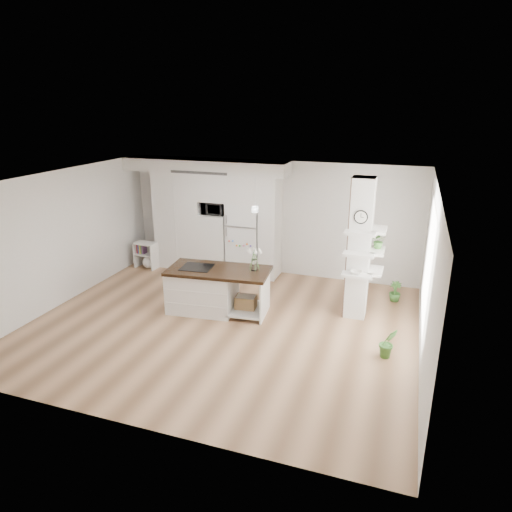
# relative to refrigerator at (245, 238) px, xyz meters

# --- Properties ---
(floor) EXTENTS (7.00, 6.00, 0.01)m
(floor) POSITION_rel_refrigerator_xyz_m (0.53, -2.68, -0.88)
(floor) COLOR tan
(floor) RESTS_ON ground
(room) EXTENTS (7.04, 6.04, 2.72)m
(room) POSITION_rel_refrigerator_xyz_m (0.53, -2.68, 0.98)
(room) COLOR white
(room) RESTS_ON ground
(cabinet_wall) EXTENTS (4.00, 0.71, 2.70)m
(cabinet_wall) POSITION_rel_refrigerator_xyz_m (-0.92, -0.01, 0.63)
(cabinet_wall) COLOR white
(cabinet_wall) RESTS_ON floor
(refrigerator) EXTENTS (0.78, 0.69, 1.75)m
(refrigerator) POSITION_rel_refrigerator_xyz_m (0.00, 0.00, 0.00)
(refrigerator) COLOR white
(refrigerator) RESTS_ON floor
(column) EXTENTS (0.69, 0.90, 2.70)m
(column) POSITION_rel_refrigerator_xyz_m (2.90, -1.55, 0.48)
(column) COLOR silver
(column) RESTS_ON floor
(window) EXTENTS (0.00, 2.40, 2.40)m
(window) POSITION_rel_refrigerator_xyz_m (4.00, -2.38, 0.62)
(window) COLOR white
(window) RESTS_ON room
(pendant_light) EXTENTS (0.12, 0.12, 0.10)m
(pendant_light) POSITION_rel_refrigerator_xyz_m (2.23, -2.53, 1.24)
(pendant_light) COLOR white
(pendant_light) RESTS_ON room
(kitchen_island) EXTENTS (2.06, 1.13, 1.46)m
(kitchen_island) POSITION_rel_refrigerator_xyz_m (0.03, -2.20, -0.41)
(kitchen_island) COLOR white
(kitchen_island) RESTS_ON floor
(bookshelf) EXTENTS (0.58, 0.37, 0.66)m
(bookshelf) POSITION_rel_refrigerator_xyz_m (-2.45, -0.46, -0.59)
(bookshelf) COLOR white
(bookshelf) RESTS_ON floor
(floor_plant_a) EXTENTS (0.36, 0.33, 0.52)m
(floor_plant_a) POSITION_rel_refrigerator_xyz_m (3.52, -2.89, -0.61)
(floor_plant_a) COLOR #3D752F
(floor_plant_a) RESTS_ON floor
(floor_plant_b) EXTENTS (0.24, 0.24, 0.43)m
(floor_plant_b) POSITION_rel_refrigerator_xyz_m (3.52, -0.54, -0.66)
(floor_plant_b) COLOR #3D752F
(floor_plant_b) RESTS_ON floor
(microwave) EXTENTS (0.54, 0.37, 0.30)m
(microwave) POSITION_rel_refrigerator_xyz_m (-0.75, -0.06, 0.69)
(microwave) COLOR #2D2D2D
(microwave) RESTS_ON cabinet_wall
(shelf_plant) EXTENTS (0.27, 0.23, 0.30)m
(shelf_plant) POSITION_rel_refrigerator_xyz_m (3.15, -1.38, 0.65)
(shelf_plant) COLOR #3D752F
(shelf_plant) RESTS_ON column
(decor_bowl) EXTENTS (0.22, 0.22, 0.05)m
(decor_bowl) POSITION_rel_refrigerator_xyz_m (2.82, -1.78, 0.13)
(decor_bowl) COLOR white
(decor_bowl) RESTS_ON column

